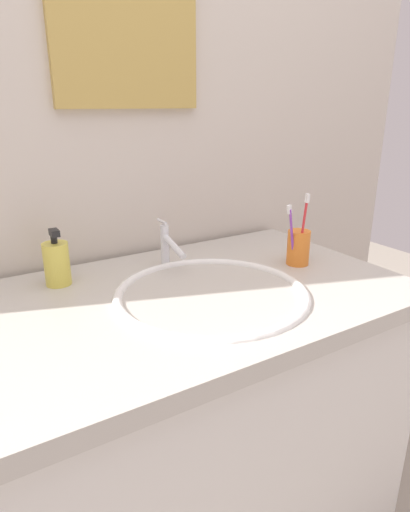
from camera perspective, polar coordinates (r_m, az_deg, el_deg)
tiled_wall_back at (r=1.34m, az=-10.04°, el=16.16°), size 2.27×0.04×2.40m
vanity_counter at (r=1.31m, az=-1.22°, el=-21.14°), size 1.07×0.68×0.83m
sink_basin at (r=1.09m, az=0.84°, el=-6.80°), size 0.48×0.48×0.11m
faucet at (r=1.24m, az=-4.86°, el=1.48°), size 0.02×0.15×0.13m
toothbrush_cup at (r=1.28m, az=12.05°, el=1.08°), size 0.06×0.06×0.10m
toothbrush_purple at (r=1.23m, az=11.28°, el=3.13°), size 0.05×0.01×0.18m
toothbrush_red at (r=1.24m, az=12.68°, el=3.91°), size 0.01×0.03×0.21m
soap_dispenser at (r=1.17m, az=-18.73°, el=-0.86°), size 0.06×0.06×0.15m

